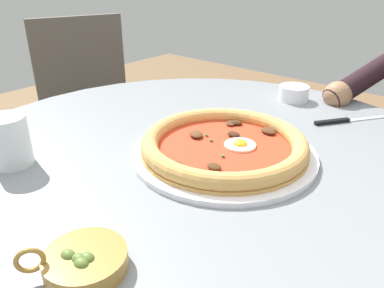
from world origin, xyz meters
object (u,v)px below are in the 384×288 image
(pizza_on_plate, at_px, (224,146))
(olive_pan, at_px, (84,261))
(dining_table, at_px, (200,218))
(water_glass, at_px, (10,144))
(steak_knife, at_px, (345,120))
(ramekin_capers, at_px, (294,92))
(cafe_chair_spare_far, at_px, (91,109))

(pizza_on_plate, relative_size, olive_pan, 2.95)
(dining_table, bearing_deg, olive_pan, -75.61)
(water_glass, distance_m, steak_knife, 0.69)
(steak_knife, bearing_deg, ramekin_capers, 159.63)
(olive_pan, bearing_deg, steak_knife, 84.83)
(steak_knife, relative_size, olive_pan, 1.62)
(dining_table, relative_size, steak_knife, 5.55)
(ramekin_capers, height_order, cafe_chair_spare_far, cafe_chair_spare_far)
(steak_knife, distance_m, olive_pan, 0.65)
(pizza_on_plate, bearing_deg, water_glass, -134.38)
(pizza_on_plate, xyz_separation_m, steak_knife, (0.11, 0.31, -0.02))
(steak_knife, height_order, cafe_chair_spare_far, cafe_chair_spare_far)
(dining_table, bearing_deg, pizza_on_plate, 44.85)
(ramekin_capers, height_order, olive_pan, olive_pan)
(pizza_on_plate, distance_m, ramekin_capers, 0.37)
(dining_table, height_order, olive_pan, olive_pan)
(cafe_chair_spare_far, bearing_deg, steak_knife, 0.01)
(steak_knife, relative_size, cafe_chair_spare_far, 0.21)
(steak_knife, height_order, ramekin_capers, ramekin_capers)
(pizza_on_plate, height_order, ramekin_capers, pizza_on_plate)
(dining_table, relative_size, water_glass, 11.56)
(olive_pan, relative_size, cafe_chair_spare_far, 0.13)
(water_glass, bearing_deg, steak_knife, 57.30)
(pizza_on_plate, relative_size, steak_knife, 1.82)
(pizza_on_plate, relative_size, cafe_chair_spare_far, 0.39)
(dining_table, relative_size, ramekin_capers, 13.84)
(dining_table, bearing_deg, cafe_chair_spare_far, 158.21)
(water_glass, xyz_separation_m, steak_knife, (0.37, 0.58, -0.04))
(ramekin_capers, relative_size, olive_pan, 0.65)
(ramekin_capers, bearing_deg, dining_table, -87.12)
(steak_knife, relative_size, ramekin_capers, 2.50)
(olive_pan, height_order, cafe_chair_spare_far, cafe_chair_spare_far)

